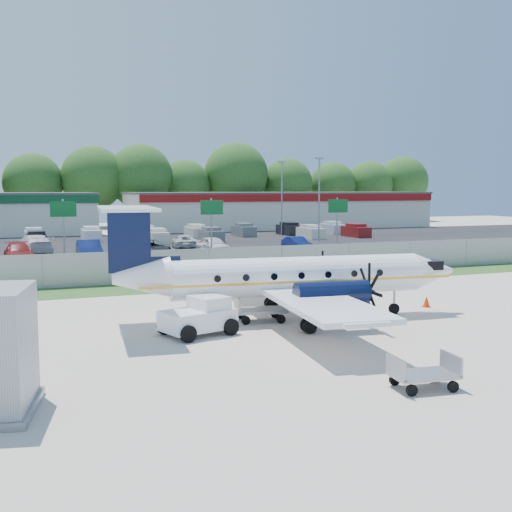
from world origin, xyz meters
name	(u,v)px	position (x,y,z in m)	size (l,w,h in m)	color
ground	(307,323)	(0.00, 0.00, 0.00)	(170.00, 170.00, 0.00)	beige
grass_verge	(219,284)	(0.00, 12.00, 0.01)	(170.00, 4.00, 0.02)	#2D561E
access_road	(188,270)	(0.00, 19.00, 0.01)	(170.00, 8.00, 0.02)	black
parking_lot	(132,246)	(0.00, 40.00, 0.01)	(170.00, 32.00, 0.02)	black
perimeter_fence	(209,264)	(0.00, 14.00, 1.00)	(120.00, 0.06, 1.99)	gray
building_east	(281,210)	(26.00, 61.98, 2.63)	(44.40, 12.40, 5.24)	silver
sign_left	(63,219)	(-8.00, 22.91, 3.61)	(1.80, 0.26, 5.00)	gray
sign_mid	(212,216)	(3.00, 22.91, 3.61)	(1.80, 0.26, 5.00)	gray
sign_right	(338,214)	(14.00, 22.91, 3.61)	(1.80, 0.26, 5.00)	gray
light_pole_ne	(319,193)	(20.00, 38.00, 5.23)	(0.90, 0.35, 9.09)	gray
light_pole_se	(282,193)	(20.00, 48.00, 5.23)	(0.90, 0.35, 9.09)	gray
tree_line	(89,227)	(0.00, 74.00, 0.00)	(112.00, 6.00, 14.00)	#255218
aircraft	(290,276)	(-0.44, 0.82, 1.93)	(16.28, 16.02, 5.00)	white
pushback_tug	(200,317)	(-4.89, -0.39, 0.71)	(3.11, 2.64, 1.49)	white
baggage_cart_near	(424,373)	(-0.92, -9.44, 0.45)	(1.97, 1.31, 0.97)	gray
baggage_cart_far	(261,309)	(-1.75, 1.01, 0.53)	(2.38, 1.69, 1.14)	gray
cone_nose	(426,302)	(7.01, 1.19, 0.26)	(0.38, 0.38, 0.54)	red
cone_starboard_wing	(307,287)	(3.69, 7.56, 0.26)	(0.38, 0.38, 0.55)	red
road_car_mid	(218,265)	(2.96, 21.25, 0.00)	(1.36, 3.89, 1.28)	silver
road_car_east	(511,257)	(27.58, 17.49, 0.00)	(2.60, 5.64, 1.57)	maroon
parked_car_a	(19,262)	(-10.95, 28.79, 0.00)	(2.09, 5.15, 1.49)	maroon
parked_car_b	(89,260)	(-5.63, 28.36, 0.00)	(1.73, 4.96, 1.63)	navy
parked_car_c	(150,258)	(-0.70, 28.39, 0.00)	(2.48, 5.38, 1.49)	black
parked_car_d	(213,253)	(5.27, 29.73, 0.00)	(1.78, 4.43, 1.51)	silver
parked_car_e	(297,251)	(13.13, 28.99, 0.00)	(1.41, 4.04, 1.33)	navy
parked_car_f	(34,254)	(-9.56, 35.21, 0.00)	(2.38, 5.86, 1.70)	silver
parked_car_g	(184,248)	(4.18, 35.36, 0.00)	(2.18, 4.73, 1.31)	silver
far_parking_rows	(123,242)	(0.00, 45.00, 0.00)	(56.00, 10.00, 1.60)	gray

